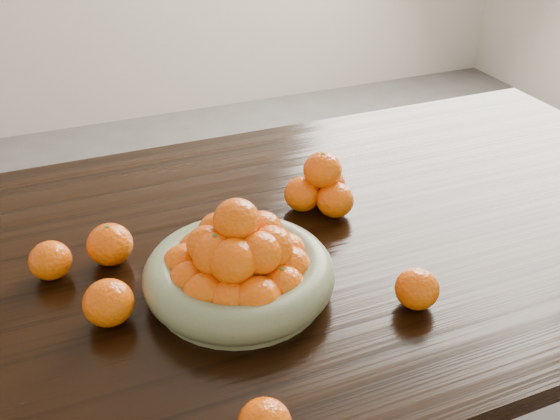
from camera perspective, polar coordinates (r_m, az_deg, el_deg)
name	(u,v)px	position (r m, az deg, el deg)	size (l,w,h in m)	color
dining_table	(274,277)	(1.27, -0.52, -6.13)	(2.00, 1.00, 0.75)	black
fruit_bowl	(239,266)	(1.06, -3.76, -5.11)	(0.33, 0.33, 0.18)	gray
orange_pyramid	(322,186)	(1.30, 3.85, 2.17)	(0.15, 0.15, 0.13)	#FB6807
loose_orange_0	(110,244)	(1.18, -15.28, -3.06)	(0.08, 0.08, 0.08)	#FB6807
loose_orange_1	(108,303)	(1.05, -15.42, -8.17)	(0.08, 0.08, 0.08)	#FB6807
loose_orange_3	(50,260)	(1.18, -20.25, -4.35)	(0.07, 0.07, 0.07)	#FB6807
loose_orange_4	(417,289)	(1.07, 12.42, -7.05)	(0.07, 0.07, 0.07)	#FB6807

